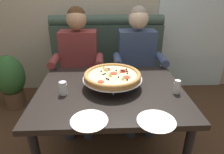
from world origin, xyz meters
name	(u,v)px	position (x,y,z in m)	size (l,w,h in m)	color
booth_bench	(108,77)	(0.00, 0.93, 0.40)	(1.43, 0.78, 1.13)	#384C42
dining_table	(111,99)	(0.00, 0.00, 0.63)	(1.13, 0.93, 0.72)	black
diner_left	(79,62)	(-0.32, 0.67, 0.71)	(0.54, 0.64, 1.27)	#2D3342
diner_right	(138,61)	(0.32, 0.67, 0.71)	(0.54, 0.64, 1.27)	#2D3342
pizza	(112,76)	(0.02, 0.04, 0.82)	(0.46, 0.46, 0.13)	silver
shaker_parmesan	(177,88)	(0.49, -0.08, 0.77)	(0.05, 0.05, 0.10)	white
shaker_pepper_flakes	(63,89)	(-0.35, -0.06, 0.77)	(0.06, 0.06, 0.10)	white
plate_near_left	(156,120)	(0.26, -0.41, 0.73)	(0.23, 0.23, 0.02)	white
plate_near_right	(89,119)	(-0.14, -0.39, 0.73)	(0.23, 0.23, 0.02)	white
patio_chair	(181,44)	(1.33, 2.01, 0.52)	(0.40, 0.40, 0.86)	black
potted_plant	(11,79)	(-1.23, 0.94, 0.39)	(0.36, 0.36, 0.70)	brown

